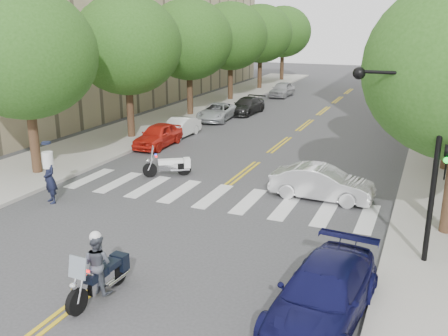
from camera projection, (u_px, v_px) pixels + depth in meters
The scene contains 19 objects.
ground at pixel (125, 265), 14.83m from camera, with size 140.00×140.00×0.00m, color #38383A.
sidewalk_left at pixel (182, 114), 37.76m from camera, with size 5.00×60.00×0.15m, color #9E9991.
tree_l_0 at pixel (24, 54), 21.80m from camera, with size 6.40×6.40×8.45m.
tree_l_1 at pixel (127, 45), 28.86m from camera, with size 6.40×6.40×8.45m.
tree_l_2 at pixel (189, 40), 35.92m from camera, with size 6.40×6.40×8.45m.
tree_l_3 at pixel (231, 36), 42.98m from camera, with size 6.40×6.40×8.45m.
tree_l_4 at pixel (261, 34), 50.04m from camera, with size 6.40×6.40×8.45m.
tree_l_5 at pixel (283, 32), 57.10m from camera, with size 6.40×6.40×8.45m.
traffic_signal_pole at pixel (420, 142), 13.98m from camera, with size 2.82×0.42×6.00m.
motorcycle_police at pixel (99, 268), 12.94m from camera, with size 0.80×2.32×1.88m.
motorcycle_parked at pixel (171, 165), 23.11m from camera, with size 1.98×1.48×1.45m.
officer_standing at pixel (50, 178), 19.61m from camera, with size 0.73×0.48×2.00m, color black.
convertible at pixel (322, 183), 20.09m from camera, with size 1.44×4.12×1.36m, color silver.
sedan_blue at pixel (323, 294), 11.96m from camera, with size 1.95×4.80×1.39m, color #0E0F3E.
parked_car_a at pixel (158, 135), 28.39m from camera, with size 1.56×3.87×1.32m, color red.
parked_car_b at pixel (179, 128), 30.69m from camera, with size 1.25×3.57×1.18m, color white.
parked_car_c at pixel (217, 112), 35.77m from camera, with size 1.99×4.31×1.20m, color #B9BDC1.
parked_car_d at pixel (247, 106), 38.22m from camera, with size 1.72×4.23×1.23m, color black.
parked_car_e at pixel (282, 89), 46.58m from camera, with size 1.60×3.99×1.36m, color #A6A6AC.
Camera 1 is at (7.92, -11.18, 7.04)m, focal length 40.00 mm.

